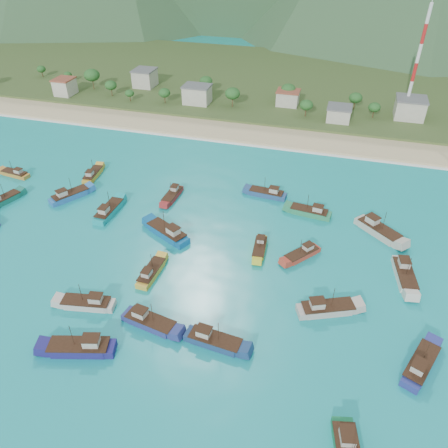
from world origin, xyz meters
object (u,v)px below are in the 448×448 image
(boat_1, at_px, (88,304))
(boat_8, at_px, (168,233))
(boat_10, at_px, (404,275))
(boat_22, at_px, (151,273))
(boat_11, at_px, (70,196))
(radio_tower, at_px, (417,63))
(boat_5, at_px, (327,309))
(boat_4, at_px, (310,212))
(boat_29, at_px, (260,248))
(boat_3, at_px, (81,348))
(boat_0, at_px, (109,211))
(boat_17, at_px, (150,322))
(boat_7, at_px, (172,196))
(boat_2, at_px, (302,254))
(boat_19, at_px, (378,230))
(boat_28, at_px, (214,341))
(boat_18, at_px, (3,201))
(boat_9, at_px, (15,174))
(boat_13, at_px, (93,175))
(boat_12, at_px, (420,365))
(boat_23, at_px, (267,194))

(boat_1, relative_size, boat_8, 0.88)
(boat_8, height_order, boat_10, boat_8)
(boat_22, bearing_deg, boat_11, 148.69)
(radio_tower, xyz_separation_m, boat_5, (-19.73, -109.56, -20.35))
(boat_4, bearing_deg, radio_tower, -12.78)
(boat_5, bearing_deg, boat_1, -99.24)
(boat_5, distance_m, boat_29, 23.06)
(boat_10, bearing_deg, boat_3, 23.59)
(boat_0, bearing_deg, boat_29, -4.56)
(boat_1, bearing_deg, radio_tower, -38.42)
(boat_3, height_order, boat_11, boat_3)
(radio_tower, height_order, boat_5, radio_tower)
(boat_17, distance_m, boat_29, 32.46)
(boat_3, bearing_deg, boat_4, -46.86)
(boat_1, xyz_separation_m, boat_11, (-26.03, 35.50, 0.04))
(boat_4, xyz_separation_m, boat_22, (-30.82, -33.30, -0.11))
(boat_7, distance_m, boat_22, 32.20)
(radio_tower, height_order, boat_2, radio_tower)
(boat_19, xyz_separation_m, boat_28, (-29.37, -43.82, -0.16))
(boat_28, height_order, boat_29, boat_28)
(boat_11, xyz_separation_m, boat_18, (-16.42, -7.14, -0.09))
(boat_9, height_order, boat_17, boat_17)
(boat_1, height_order, boat_5, boat_5)
(boat_13, xyz_separation_m, boat_29, (55.83, -20.85, -0.10))
(boat_1, height_order, boat_29, boat_1)
(boat_9, height_order, boat_13, boat_13)
(boat_2, relative_size, boat_3, 0.72)
(boat_4, bearing_deg, boat_13, 94.58)
(boat_13, relative_size, boat_29, 1.11)
(boat_5, bearing_deg, boat_17, -91.79)
(boat_1, xyz_separation_m, boat_18, (-42.45, 28.35, -0.06))
(radio_tower, xyz_separation_m, boat_3, (-61.89, -131.46, -20.28))
(boat_9, relative_size, boat_29, 1.04)
(boat_22, bearing_deg, boat_12, -7.26)
(boat_7, bearing_deg, boat_12, 148.81)
(boat_3, bearing_deg, boat_5, -77.41)
(boat_4, relative_size, boat_28, 0.99)
(boat_10, distance_m, boat_28, 44.92)
(boat_7, xyz_separation_m, boat_18, (-43.88, -15.23, 0.07))
(boat_5, xyz_separation_m, boat_9, (-95.82, 30.64, -0.26))
(boat_8, xyz_separation_m, boat_18, (-49.23, 1.81, -0.23))
(boat_13, bearing_deg, boat_19, -10.90)
(boat_9, distance_m, boat_10, 112.44)
(boat_4, relative_size, boat_19, 0.94)
(boat_19, bearing_deg, boat_11, -44.99)
(boat_12, bearing_deg, boat_7, 170.30)
(radio_tower, height_order, boat_4, radio_tower)
(boat_18, bearing_deg, boat_17, -9.49)
(boat_3, bearing_deg, boat_23, -34.58)
(boat_3, xyz_separation_m, boat_11, (-30.63, 45.79, -0.11))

